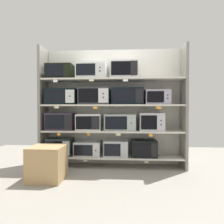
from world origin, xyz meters
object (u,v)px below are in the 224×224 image
Objects in this scene: microwave_0 at (60,146)px; microwave_3 at (144,148)px; microwave_14 at (124,70)px; microwave_8 at (63,97)px; microwave_12 at (60,72)px; microwave_2 at (116,148)px; microwave_9 at (95,96)px; microwave_4 at (61,121)px; microwave_6 at (120,122)px; microwave_10 at (127,96)px; microwave_11 at (157,97)px; shipping_carton at (47,163)px; microwave_13 at (92,71)px; microwave_1 at (88,148)px; microwave_7 at (151,122)px.

microwave_0 is 1.58m from microwave_3.
microwave_14 reaches higher than microwave_0.
microwave_12 is at bearing 179.95° from microwave_8.
microwave_2 is 0.78× the size of microwave_9.
microwave_4 reaches higher than microwave_6.
microwave_10 is (1.27, 0.00, 0.95)m from microwave_0.
microwave_10 is 1.29× the size of microwave_11.
microwave_12 is (0.01, 0.00, 1.41)m from microwave_0.
microwave_10 is at bearing 0.00° from microwave_4.
microwave_9 reaches higher than microwave_3.
microwave_6 is (1.13, 0.00, -0.01)m from microwave_4.
microwave_4 is at bearing 92.79° from shipping_carton.
shipping_carton is at bearing -89.79° from microwave_8.
microwave_3 is 1.64m from microwave_4.
microwave_6 is 1.09m from microwave_13.
microwave_10 reaches higher than microwave_0.
microwave_13 is at bearing 179.99° from microwave_11.
microwave_10 reaches higher than microwave_8.
microwave_0 is at bearing 180.00° from microwave_6.
microwave_8 is at bearing -180.00° from microwave_3.
microwave_3 reaches higher than microwave_1.
microwave_2 is 0.78× the size of microwave_8.
microwave_12 is 0.89× the size of microwave_13.
microwave_14 reaches higher than microwave_10.
shipping_carton is at bearing -147.32° from microwave_10.
microwave_9 is (-0.48, -0.00, 0.49)m from microwave_6.
microwave_1 is 0.84× the size of microwave_6.
microwave_12 is at bearing -180.00° from microwave_10.
microwave_7 is at bearing 0.00° from microwave_4.
microwave_2 is at bearing 179.97° from microwave_10.
shipping_carton is at bearing -142.26° from microwave_2.
microwave_1 is 0.88× the size of microwave_13.
microwave_11 is (1.82, 0.00, 0.93)m from microwave_0.
shipping_carton is at bearing -146.00° from microwave_14.
microwave_2 is 0.79× the size of microwave_10.
microwave_10 reaches higher than microwave_6.
microwave_7 is (0.65, -0.00, 0.50)m from microwave_2.
microwave_11 is 1.87m from microwave_12.
microwave_12 reaches higher than microwave_6.
microwave_11 is at bearing 0.01° from microwave_6.
microwave_7 is 1.08m from microwave_14.
microwave_9 is at bearing -180.00° from microwave_6.
microwave_10 is at bearing -0.03° from microwave_14.
microwave_11 reaches higher than microwave_0.
microwave_9 reaches higher than microwave_11.
shipping_carton is (-1.22, -0.78, -1.05)m from microwave_10.
microwave_10 is 1.04× the size of microwave_13.
microwave_8 is 1.31m from shipping_carton.
microwave_2 is at bearing 0.01° from microwave_0.
microwave_10 is (-0.44, -0.00, 0.47)m from microwave_7.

